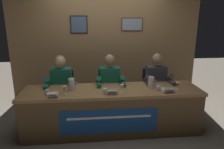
% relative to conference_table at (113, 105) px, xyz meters
% --- Properties ---
extents(ground_plane, '(12.00, 12.00, 0.00)m').
position_rel_conference_table_xyz_m(ground_plane, '(0.00, 0.10, -0.50)').
color(ground_plane, gray).
extents(wall_back_panelled, '(4.12, 0.14, 2.60)m').
position_rel_conference_table_xyz_m(wall_back_panelled, '(0.00, 1.52, 0.81)').
color(wall_back_panelled, '#937047').
rests_on(wall_back_panelled, ground_plane).
extents(conference_table, '(2.92, 0.74, 0.73)m').
position_rel_conference_table_xyz_m(conference_table, '(0.00, 0.00, 0.00)').
color(conference_table, olive).
rests_on(conference_table, ground_plane).
extents(chair_left, '(0.44, 0.44, 0.91)m').
position_rel_conference_table_xyz_m(chair_left, '(-0.87, 0.65, -0.05)').
color(chair_left, black).
rests_on(chair_left, ground_plane).
extents(panelist_left, '(0.51, 0.48, 1.24)m').
position_rel_conference_table_xyz_m(panelist_left, '(-0.87, 0.45, 0.22)').
color(panelist_left, black).
rests_on(panelist_left, ground_plane).
extents(nameplate_left, '(0.15, 0.06, 0.08)m').
position_rel_conference_table_xyz_m(nameplate_left, '(-0.90, -0.18, 0.28)').
color(nameplate_left, white).
rests_on(nameplate_left, conference_table).
extents(juice_glass_left, '(0.06, 0.06, 0.12)m').
position_rel_conference_table_xyz_m(juice_glass_left, '(-0.74, -0.04, 0.32)').
color(juice_glass_left, white).
rests_on(juice_glass_left, conference_table).
extents(water_cup_left, '(0.06, 0.06, 0.08)m').
position_rel_conference_table_xyz_m(water_cup_left, '(-1.01, -0.06, 0.28)').
color(water_cup_left, silver).
rests_on(water_cup_left, conference_table).
extents(chair_center, '(0.44, 0.44, 0.91)m').
position_rel_conference_table_xyz_m(chair_center, '(0.00, 0.65, -0.05)').
color(chair_center, black).
rests_on(chair_center, ground_plane).
extents(panelist_center, '(0.51, 0.48, 1.24)m').
position_rel_conference_table_xyz_m(panelist_center, '(0.00, 0.45, 0.22)').
color(panelist_center, black).
rests_on(panelist_center, ground_plane).
extents(nameplate_center, '(0.17, 0.06, 0.08)m').
position_rel_conference_table_xyz_m(nameplate_center, '(-0.02, -0.15, 0.28)').
color(nameplate_center, white).
rests_on(nameplate_center, conference_table).
extents(juice_glass_center, '(0.06, 0.06, 0.12)m').
position_rel_conference_table_xyz_m(juice_glass_center, '(0.15, -0.05, 0.32)').
color(juice_glass_center, white).
rests_on(juice_glass_center, conference_table).
extents(water_cup_center, '(0.06, 0.06, 0.08)m').
position_rel_conference_table_xyz_m(water_cup_center, '(-0.13, -0.09, 0.28)').
color(water_cup_center, silver).
rests_on(water_cup_center, conference_table).
extents(chair_right, '(0.44, 0.44, 0.91)m').
position_rel_conference_table_xyz_m(chair_right, '(0.88, 0.65, -0.05)').
color(chair_right, black).
rests_on(chair_right, ground_plane).
extents(panelist_right, '(0.51, 0.48, 1.24)m').
position_rel_conference_table_xyz_m(panelist_right, '(0.88, 0.45, 0.22)').
color(panelist_right, black).
rests_on(panelist_right, ground_plane).
extents(nameplate_right, '(0.18, 0.06, 0.08)m').
position_rel_conference_table_xyz_m(nameplate_right, '(0.87, -0.15, 0.28)').
color(nameplate_right, white).
rests_on(nameplate_right, conference_table).
extents(juice_glass_right, '(0.06, 0.06, 0.12)m').
position_rel_conference_table_xyz_m(juice_glass_right, '(1.06, -0.01, 0.32)').
color(juice_glass_right, white).
rests_on(juice_glass_right, conference_table).
extents(water_cup_right, '(0.06, 0.06, 0.08)m').
position_rel_conference_table_xyz_m(water_cup_right, '(0.73, -0.05, 0.28)').
color(water_cup_right, silver).
rests_on(water_cup_right, conference_table).
extents(water_pitcher_left_side, '(0.15, 0.10, 0.21)m').
position_rel_conference_table_xyz_m(water_pitcher_left_side, '(-0.65, 0.13, 0.33)').
color(water_pitcher_left_side, silver).
rests_on(water_pitcher_left_side, conference_table).
extents(water_pitcher_right_side, '(0.15, 0.10, 0.21)m').
position_rel_conference_table_xyz_m(water_pitcher_right_side, '(0.66, 0.11, 0.33)').
color(water_pitcher_right_side, silver).
rests_on(water_pitcher_right_side, conference_table).
extents(document_stack_right, '(0.24, 0.19, 0.01)m').
position_rel_conference_table_xyz_m(document_stack_right, '(0.91, -0.01, 0.24)').
color(document_stack_right, white).
rests_on(document_stack_right, conference_table).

